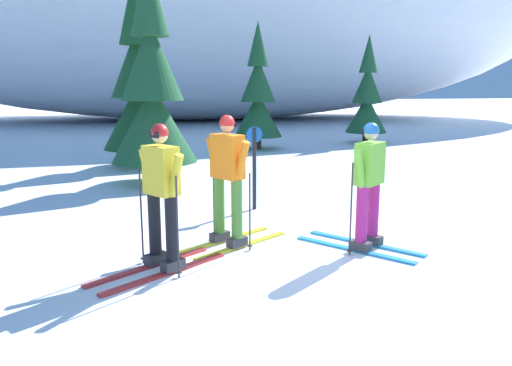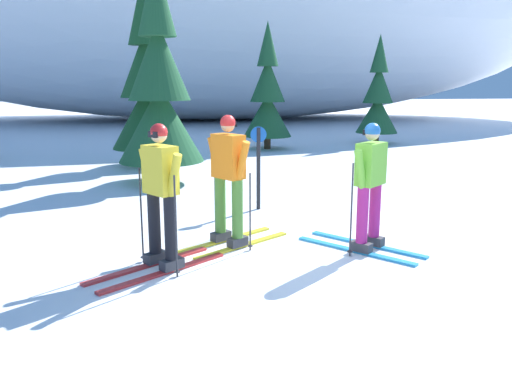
% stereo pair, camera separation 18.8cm
% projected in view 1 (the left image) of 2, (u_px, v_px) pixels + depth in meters
% --- Properties ---
extents(ground_plane, '(120.00, 120.00, 0.00)m').
position_uv_depth(ground_plane, '(296.00, 265.00, 6.20)').
color(ground_plane, white).
extents(skier_yellow_jacket, '(1.67, 1.39, 1.75)m').
position_uv_depth(skier_yellow_jacket, '(161.00, 195.00, 5.89)').
color(skier_yellow_jacket, red).
rests_on(skier_yellow_jacket, ground).
extents(skier_lime_jacket, '(1.47, 1.61, 1.71)m').
position_uv_depth(skier_lime_jacket, '(368.00, 184.00, 6.62)').
color(skier_lime_jacket, '#2893CC').
rests_on(skier_lime_jacket, ground).
extents(skier_orange_jacket, '(1.62, 1.30, 1.80)m').
position_uv_depth(skier_orange_jacket, '(228.00, 177.00, 6.76)').
color(skier_orange_jacket, gold).
rests_on(skier_orange_jacket, ground).
extents(pine_tree_center_left, '(1.87, 1.87, 4.85)m').
position_uv_depth(pine_tree_center_left, '(137.00, 90.00, 13.13)').
color(pine_tree_center_left, '#47301E').
rests_on(pine_tree_center_left, ground).
extents(pine_tree_center, '(1.88, 1.88, 4.87)m').
position_uv_depth(pine_tree_center, '(152.00, 91.00, 10.86)').
color(pine_tree_center, '#47301E').
rests_on(pine_tree_center, ground).
extents(pine_tree_center_right, '(1.63, 1.63, 4.21)m').
position_uv_depth(pine_tree_center_right, '(258.00, 97.00, 16.78)').
color(pine_tree_center_right, '#47301E').
rests_on(pine_tree_center_right, ground).
extents(pine_tree_far_right, '(1.52, 1.52, 3.94)m').
position_uv_depth(pine_tree_far_right, '(367.00, 98.00, 18.47)').
color(pine_tree_far_right, '#47301E').
rests_on(pine_tree_far_right, ground).
extents(trail_marker_post, '(0.28, 0.07, 1.47)m').
position_uv_depth(trail_marker_post, '(254.00, 163.00, 8.78)').
color(trail_marker_post, black).
rests_on(trail_marker_post, ground).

